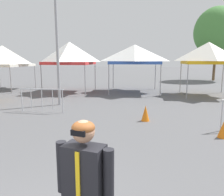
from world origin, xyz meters
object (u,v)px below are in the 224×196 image
object	(u,v)px
canopy_tent_behind_right	(3,56)
canopy_tent_left_of_center	(70,53)
canopy_tent_center	(135,54)
tree_behind_tents_right	(217,32)
traffic_cone_lot_center	(145,113)
canopy_tent_right_of_center	(208,53)
light_pole_near_lift	(56,6)
person_foreground	(85,190)
traffic_cone_near_barrier	(223,129)
crowd_barrier_by_lift	(42,96)

from	to	relation	value
canopy_tent_behind_right	canopy_tent_left_of_center	size ratio (longest dim) A/B	0.99
canopy_tent_behind_right	canopy_tent_center	size ratio (longest dim) A/B	0.95
tree_behind_tents_right	traffic_cone_lot_center	world-z (taller)	tree_behind_tents_right
canopy_tent_behind_right	canopy_tent_right_of_center	world-z (taller)	canopy_tent_right_of_center
canopy_tent_center	tree_behind_tents_right	size ratio (longest dim) A/B	0.47
canopy_tent_behind_right	tree_behind_tents_right	world-z (taller)	tree_behind_tents_right
canopy_tent_right_of_center	traffic_cone_lot_center	xyz separation A→B (m)	(-3.93, -6.84, -2.46)
light_pole_near_lift	person_foreground	bearing A→B (deg)	-66.49
tree_behind_tents_right	traffic_cone_lot_center	size ratio (longest dim) A/B	13.10
traffic_cone_near_barrier	traffic_cone_lot_center	bearing A→B (deg)	146.85
traffic_cone_near_barrier	person_foreground	bearing A→B (deg)	-121.51
canopy_tent_left_of_center	canopy_tent_right_of_center	distance (m)	9.39
person_foreground	traffic_cone_near_barrier	xyz separation A→B (m)	(2.99, 4.87, -0.77)
canopy_tent_center	tree_behind_tents_right	bearing A→B (deg)	50.93
crowd_barrier_by_lift	traffic_cone_near_barrier	size ratio (longest dim) A/B	4.01
tree_behind_tents_right	traffic_cone_near_barrier	xyz separation A→B (m)	(-5.24, -19.68, -5.06)
canopy_tent_left_of_center	traffic_cone_lot_center	xyz separation A→B (m)	(5.46, -7.04, -2.49)
canopy_tent_center	tree_behind_tents_right	xyz separation A→B (m)	(8.45, 10.41, 2.60)
tree_behind_tents_right	canopy_tent_behind_right	bearing A→B (deg)	-149.79
canopy_tent_left_of_center	crowd_barrier_by_lift	world-z (taller)	canopy_tent_left_of_center
tree_behind_tents_right	traffic_cone_near_barrier	size ratio (longest dim) A/B	15.34
tree_behind_tents_right	crowd_barrier_by_lift	bearing A→B (deg)	-125.26
tree_behind_tents_right	light_pole_near_lift	bearing A→B (deg)	-127.67
canopy_tent_left_of_center	light_pole_near_lift	distance (m)	5.15
light_pole_near_lift	traffic_cone_near_barrier	xyz separation A→B (m)	(6.85, -4.01, -4.71)
light_pole_near_lift	canopy_tent_left_of_center	bearing A→B (deg)	101.93
traffic_cone_near_barrier	light_pole_near_lift	bearing A→B (deg)	149.65
canopy_tent_center	traffic_cone_near_barrier	size ratio (longest dim) A/B	7.15
canopy_tent_behind_right	canopy_tent_left_of_center	world-z (taller)	canopy_tent_left_of_center
person_foreground	crowd_barrier_by_lift	distance (m)	8.27
canopy_tent_right_of_center	traffic_cone_lot_center	size ratio (longest dim) A/B	5.65
canopy_tent_behind_right	person_foreground	xyz separation A→B (m)	(10.29, -13.77, -1.59)
canopy_tent_behind_right	crowd_barrier_by_lift	size ratio (longest dim) A/B	1.70
canopy_tent_behind_right	traffic_cone_near_barrier	bearing A→B (deg)	-33.81
canopy_tent_center	crowd_barrier_by_lift	size ratio (longest dim) A/B	1.78
canopy_tent_behind_right	traffic_cone_near_barrier	world-z (taller)	canopy_tent_behind_right
canopy_tent_center	light_pole_near_lift	bearing A→B (deg)	-124.74
crowd_barrier_by_lift	tree_behind_tents_right	bearing A→B (deg)	54.74
traffic_cone_near_barrier	canopy_tent_center	bearing A→B (deg)	109.08
person_foreground	traffic_cone_near_barrier	bearing A→B (deg)	58.49
canopy_tent_right_of_center	traffic_cone_near_barrier	size ratio (longest dim) A/B	6.62
light_pole_near_lift	canopy_tent_center	bearing A→B (deg)	55.26
crowd_barrier_by_lift	light_pole_near_lift	bearing A→B (deg)	84.55
traffic_cone_lot_center	canopy_tent_center	bearing A→B (deg)	96.28
canopy_tent_right_of_center	tree_behind_tents_right	distance (m)	12.15
canopy_tent_right_of_center	canopy_tent_behind_right	bearing A→B (deg)	178.02
canopy_tent_left_of_center	crowd_barrier_by_lift	size ratio (longest dim) A/B	1.71
crowd_barrier_by_lift	canopy_tent_center	bearing A→B (deg)	61.22
canopy_tent_behind_right	canopy_tent_left_of_center	bearing A→B (deg)	-3.33
canopy_tent_behind_right	tree_behind_tents_right	distance (m)	21.60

